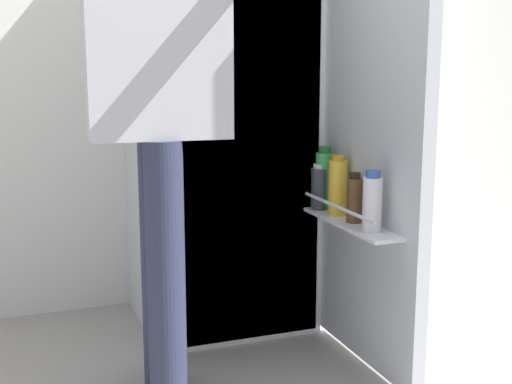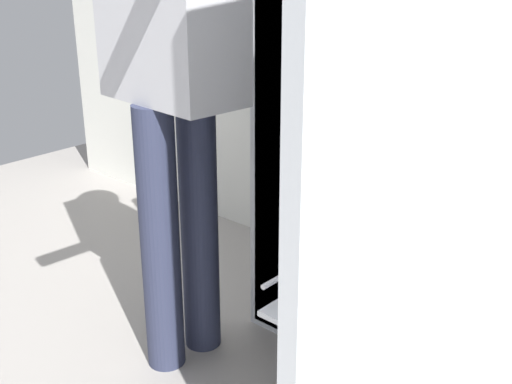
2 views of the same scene
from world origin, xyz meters
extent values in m
plane|color=gray|center=(0.00, 0.00, 0.00)|extent=(5.31, 5.31, 0.00)
cube|color=silver|center=(0.00, 0.91, 1.28)|extent=(4.40, 0.10, 2.56)
cube|color=silver|center=(0.00, 0.56, 0.86)|extent=(0.66, 0.61, 1.72)
cube|color=white|center=(0.00, 0.25, 0.86)|extent=(0.62, 0.01, 1.68)
cube|color=white|center=(0.00, 0.30, 0.83)|extent=(0.58, 0.09, 0.01)
cube|color=silver|center=(0.36, -0.08, 0.87)|extent=(0.05, 0.66, 1.68)
cube|color=white|center=(0.28, -0.08, 0.53)|extent=(0.11, 0.53, 0.01)
cylinder|color=silver|center=(0.23, -0.08, 0.60)|extent=(0.01, 0.50, 0.01)
cylinder|color=green|center=(0.28, 0.14, 0.65)|extent=(0.06, 0.06, 0.21)
cylinder|color=#195B28|center=(0.28, 0.14, 0.76)|extent=(0.05, 0.05, 0.02)
cylinder|color=white|center=(0.27, -0.23, 0.63)|extent=(0.06, 0.06, 0.18)
cylinder|color=#335BB2|center=(0.27, -0.23, 0.73)|extent=(0.05, 0.05, 0.02)
cylinder|color=brown|center=(0.28, -0.09, 0.62)|extent=(0.05, 0.05, 0.15)
cylinder|color=black|center=(0.28, -0.09, 0.70)|extent=(0.04, 0.04, 0.02)
cylinder|color=gold|center=(0.28, 0.03, 0.64)|extent=(0.07, 0.07, 0.20)
cylinder|color=#BC8419|center=(0.28, 0.03, 0.75)|extent=(0.05, 0.05, 0.02)
cylinder|color=#333842|center=(0.27, 0.14, 0.62)|extent=(0.07, 0.07, 0.15)
cylinder|color=silver|center=(0.27, 0.14, 0.70)|extent=(0.06, 0.06, 0.02)
cylinder|color=gold|center=(-0.02, 0.30, 0.88)|extent=(0.08, 0.08, 0.09)
cylinder|color=#2D334C|center=(-0.37, 0.05, 0.43)|extent=(0.12, 0.12, 0.85)
cylinder|color=#2D334C|center=(-0.38, -0.11, 0.43)|extent=(0.12, 0.12, 0.85)
cube|color=silver|center=(-0.37, -0.03, 1.15)|extent=(0.44, 0.25, 0.60)
cylinder|color=silver|center=(-0.36, 0.18, 1.13)|extent=(0.08, 0.08, 0.57)
camera|label=1|loc=(-0.84, -2.13, 1.09)|focal=48.45mm
camera|label=2|loc=(1.00, -1.24, 1.27)|focal=45.26mm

